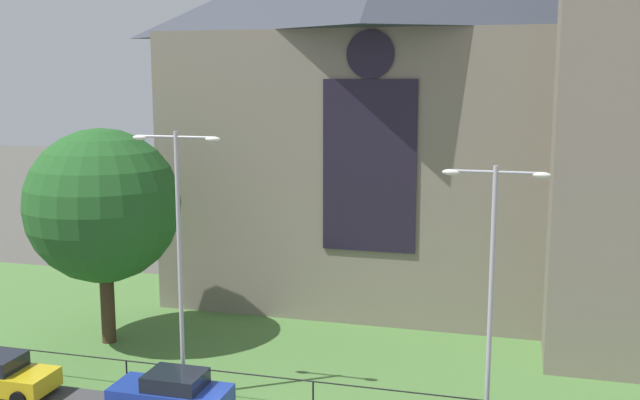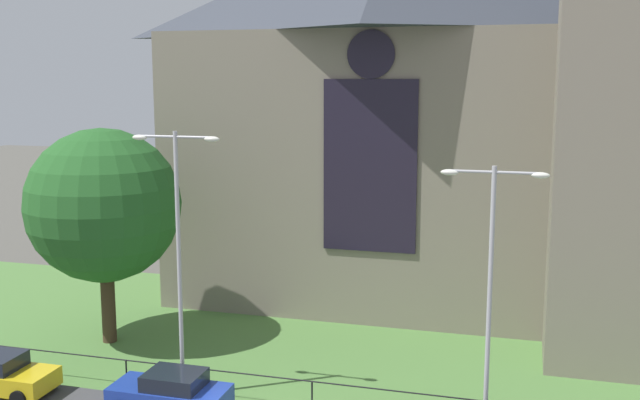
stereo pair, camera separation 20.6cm
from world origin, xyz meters
name	(u,v)px [view 1 (the left image)]	position (x,y,z in m)	size (l,w,h in m)	color
ground	(314,336)	(0.00, 10.00, 0.00)	(160.00, 160.00, 0.00)	#56544C
grass_verge	(301,351)	(0.00, 8.00, 0.00)	(120.00, 20.00, 0.01)	#517F3D
church_building	(405,106)	(2.87, 17.46, 10.27)	(23.20, 16.20, 26.00)	gray
iron_railing	(313,385)	(2.10, 2.50, 0.97)	(29.72, 0.07, 1.13)	black
tree_left_near	(103,206)	(-8.69, 6.83, 6.22)	(6.77, 6.77, 9.63)	#423021
streetlamp_near	(179,236)	(-2.90, 2.40, 6.14)	(3.37, 0.26, 9.89)	#B2B2B7
streetlamp_far	(492,269)	(8.14, 2.40, 5.66)	(3.37, 0.26, 9.01)	#B2B2B7
parked_car_blue	(172,393)	(-2.68, 1.03, 0.74)	(4.20, 2.03, 1.51)	#1E3899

